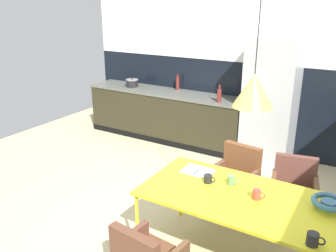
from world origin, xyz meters
name	(u,v)px	position (x,y,z in m)	size (l,w,h in m)	color
ground_plane	(164,234)	(0.00, 0.00, 0.00)	(8.19, 8.19, 0.00)	#C0B488
back_wall_splashback_dark	(253,107)	(0.00, 2.84, 0.74)	(6.30, 0.12, 1.48)	black
back_wall_panel_upper	(261,15)	(0.00, 2.84, 2.21)	(6.30, 0.12, 1.48)	white
kitchen_counter	(165,115)	(-1.51, 2.48, 0.45)	(3.01, 0.63, 0.90)	#2B2819
refrigerator_column	(270,102)	(0.37, 2.48, 0.97)	(0.74, 0.60, 1.93)	#ADAFB2
dining_table	(243,200)	(0.86, -0.02, 0.70)	(1.84, 0.93, 0.74)	yellow
armchair_facing_counter	(294,183)	(1.12, 0.94, 0.50)	(0.56, 0.55, 0.78)	brown
armchair_far_side	(237,172)	(0.49, 0.82, 0.53)	(0.54, 0.53, 0.83)	brown
fruit_bowl	(329,203)	(1.54, 0.16, 0.80)	(0.29, 0.29, 0.09)	#33607F
open_book	(198,171)	(0.28, 0.21, 0.75)	(0.31, 0.23, 0.02)	white
mug_glass_clear	(208,179)	(0.47, 0.05, 0.78)	(0.12, 0.08, 0.08)	black
mug_tall_blue	(257,194)	(0.97, -0.01, 0.79)	(0.12, 0.07, 0.09)	#B23D33
mug_short_terracotta	(313,239)	(1.51, -0.41, 0.79)	(0.13, 0.09, 0.10)	black
mug_white_ceramic	(232,180)	(0.68, 0.13, 0.79)	(0.12, 0.07, 0.09)	#5B8456
cooking_pot	(132,83)	(-2.22, 2.45, 0.97)	(0.23, 0.23, 0.17)	black
bottle_vinegar_dark	(219,95)	(-0.39, 2.29, 1.01)	(0.07, 0.07, 0.28)	maroon
bottle_oil_tall	(178,83)	(-1.37, 2.68, 1.02)	(0.06, 0.06, 0.28)	maroon
pendant_lamp_over_table_near	(254,91)	(0.86, 0.01, 1.71)	(0.34, 0.34, 1.33)	black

